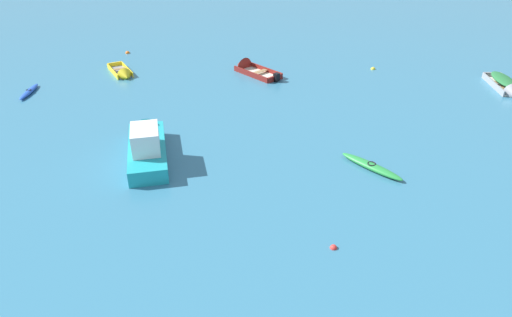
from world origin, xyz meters
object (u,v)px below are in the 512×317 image
Objects in this scene: mooring_buoy_trailing at (333,248)px; kayak_blue_back_row_left at (29,92)px; rowboat_maroon_outer_right at (248,68)px; kayak_green_far_back at (371,166)px; mooring_buoy_central at (373,69)px; rowboat_grey_center at (507,86)px; rowboat_yellow_back_row_right at (123,74)px; mooring_buoy_midfield at (128,53)px; motor_launch_turquoise_foreground_center at (147,144)px.

kayak_blue_back_row_left is at bearing 153.33° from mooring_buoy_trailing.
kayak_green_far_back is at bearing -52.66° from rowboat_maroon_outer_right.
kayak_blue_back_row_left is (-23.04, 4.60, -0.03)m from kayak_green_far_back.
mooring_buoy_central is at bearing 87.14° from mooring_buoy_trailing.
mooring_buoy_trailing is at bearing -66.26° from rowboat_maroon_outer_right.
rowboat_yellow_back_row_right is at bearing -172.35° from rowboat_grey_center.
rowboat_yellow_back_row_right is (-27.22, -3.66, -0.17)m from rowboat_grey_center.
rowboat_yellow_back_row_right is at bearing -65.61° from mooring_buoy_midfield.
rowboat_grey_center reaches higher than kayak_green_far_back.
rowboat_maroon_outer_right is at bearing -164.31° from mooring_buoy_central.
mooring_buoy_trailing is at bearing -42.24° from rowboat_yellow_back_row_right.
mooring_buoy_midfield is 1.32× the size of mooring_buoy_trailing.
motor_launch_turquoise_foreground_center is at bearing -145.22° from rowboat_grey_center.
rowboat_maroon_outer_right is 11.31m from mooring_buoy_midfield.
motor_launch_turquoise_foreground_center is 1.41× the size of rowboat_maroon_outer_right.
rowboat_grey_center is at bearing -14.66° from mooring_buoy_central.
rowboat_grey_center is 0.73× the size of motor_launch_turquoise_foreground_center.
mooring_buoy_central is (-0.20, 15.21, -0.16)m from kayak_green_far_back.
motor_launch_turquoise_foreground_center reaches higher than rowboat_yellow_back_row_right.
kayak_blue_back_row_left is 8.24× the size of mooring_buoy_central.
mooring_buoy_trailing is (-10.14, -19.16, -0.34)m from rowboat_grey_center.
rowboat_grey_center is 27.47m from rowboat_yellow_back_row_right.
rowboat_grey_center is 11.86× the size of mooring_buoy_midfield.
mooring_buoy_trailing is at bearing -26.67° from kayak_blue_back_row_left.
mooring_buoy_trailing is at bearing -101.41° from kayak_green_far_back.
rowboat_grey_center is 21.69m from mooring_buoy_trailing.
rowboat_yellow_back_row_right is at bearing 123.50° from motor_launch_turquoise_foreground_center.
kayak_green_far_back is at bearing -11.30° from kayak_blue_back_row_left.
mooring_buoy_midfield is (-20.54, -0.77, 0.00)m from mooring_buoy_central.
kayak_blue_back_row_left is at bearing -149.37° from rowboat_maroon_outer_right.
mooring_buoy_midfield reaches higher than mooring_buoy_trailing.
rowboat_grey_center is at bearing 62.10° from mooring_buoy_trailing.
motor_launch_turquoise_foreground_center is 16.22× the size of mooring_buoy_midfield.
mooring_buoy_trailing is (19.46, -20.76, 0.00)m from mooring_buoy_midfield.
mooring_buoy_midfield is (-29.61, 1.60, -0.34)m from rowboat_grey_center.
rowboat_grey_center is at bearing 7.65° from rowboat_yellow_back_row_right.
kayak_green_far_back reaches higher than mooring_buoy_central.
kayak_green_far_back reaches higher than kayak_blue_back_row_left.
mooring_buoy_central is 0.93× the size of mooring_buoy_midfield.
rowboat_grey_center is at bearing 34.78° from motor_launch_turquoise_foreground_center.
kayak_blue_back_row_left is at bearing 153.16° from motor_launch_turquoise_foreground_center.
motor_launch_turquoise_foreground_center is at bearing -124.30° from mooring_buoy_central.
rowboat_maroon_outer_right is 1.51× the size of kayak_blue_back_row_left.
mooring_buoy_central is (18.15, 6.03, -0.17)m from rowboat_yellow_back_row_right.
motor_launch_turquoise_foreground_center is 17.50× the size of mooring_buoy_central.
motor_launch_turquoise_foreground_center is 1.86× the size of rowboat_yellow_back_row_right.
rowboat_maroon_outer_right is 9.40m from rowboat_yellow_back_row_right.
rowboat_maroon_outer_right is at bearing 30.63° from kayak_blue_back_row_left.
motor_launch_turquoise_foreground_center is 12.54m from rowboat_yellow_back_row_right.
mooring_buoy_trailing is (-1.28, -6.33, -0.16)m from kayak_green_far_back.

